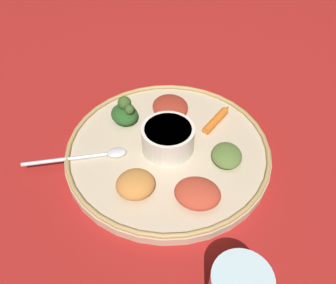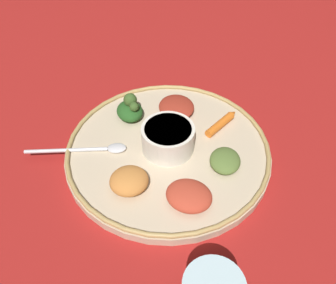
# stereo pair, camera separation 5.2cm
# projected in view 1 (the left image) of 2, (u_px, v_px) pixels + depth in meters

# --- Properties ---
(ground_plane) EXTENTS (2.40, 2.40, 0.00)m
(ground_plane) POSITION_uv_depth(u_px,v_px,m) (168.00, 154.00, 0.64)
(ground_plane) COLOR maroon
(platter) EXTENTS (0.37, 0.37, 0.02)m
(platter) POSITION_uv_depth(u_px,v_px,m) (168.00, 151.00, 0.64)
(platter) COLOR #C6B293
(platter) RESTS_ON ground_plane
(platter_rim) EXTENTS (0.36, 0.36, 0.01)m
(platter_rim) POSITION_uv_depth(u_px,v_px,m) (168.00, 147.00, 0.63)
(platter_rim) COLOR tan
(platter_rim) RESTS_ON platter
(center_bowl) EXTENTS (0.09, 0.09, 0.05)m
(center_bowl) POSITION_uv_depth(u_px,v_px,m) (168.00, 138.00, 0.61)
(center_bowl) COLOR silver
(center_bowl) RESTS_ON platter
(spoon) EXTENTS (0.05, 0.18, 0.01)m
(spoon) POSITION_uv_depth(u_px,v_px,m) (91.00, 156.00, 0.61)
(spoon) COLOR silver
(spoon) RESTS_ON platter
(greens_pile) EXTENTS (0.08, 0.07, 0.05)m
(greens_pile) POSITION_uv_depth(u_px,v_px,m) (125.00, 112.00, 0.67)
(greens_pile) COLOR #23511E
(greens_pile) RESTS_ON platter
(carrot_near_spoon) EXTENTS (0.08, 0.06, 0.02)m
(carrot_near_spoon) POSITION_uv_depth(u_px,v_px,m) (217.00, 119.00, 0.67)
(carrot_near_spoon) COLOR orange
(carrot_near_spoon) RESTS_ON platter
(mound_collards) EXTENTS (0.06, 0.05, 0.02)m
(mound_collards) POSITION_uv_depth(u_px,v_px,m) (227.00, 155.00, 0.60)
(mound_collards) COLOR #567033
(mound_collards) RESTS_ON platter
(mound_berbere_red) EXTENTS (0.08, 0.09, 0.03)m
(mound_berbere_red) POSITION_uv_depth(u_px,v_px,m) (197.00, 193.00, 0.54)
(mound_berbere_red) COLOR #B73D28
(mound_berbere_red) RESTS_ON platter
(mound_beet) EXTENTS (0.10, 0.09, 0.02)m
(mound_beet) POSITION_uv_depth(u_px,v_px,m) (171.00, 107.00, 0.70)
(mound_beet) COLOR maroon
(mound_beet) RESTS_ON platter
(mound_squash) EXTENTS (0.08, 0.08, 0.03)m
(mound_squash) POSITION_uv_depth(u_px,v_px,m) (136.00, 184.00, 0.55)
(mound_squash) COLOR #C67A38
(mound_squash) RESTS_ON platter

